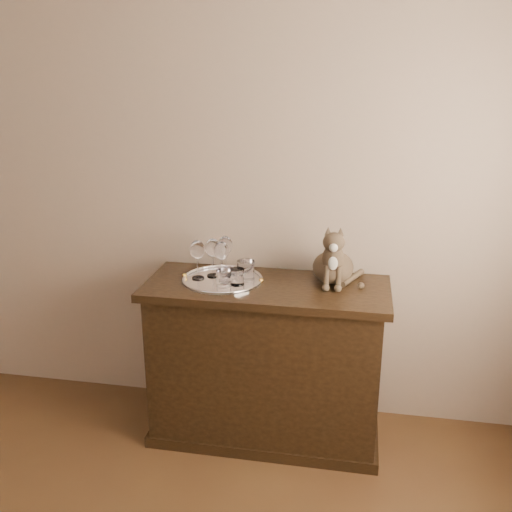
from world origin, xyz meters
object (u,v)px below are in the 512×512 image
Objects in this scene: sideboard at (266,362)px; wine_glass_c at (198,259)px; tumbler_b at (224,278)px; tumbler_a at (237,277)px; tray at (223,281)px; wine_glass_b at (225,255)px; tumbler_c at (246,270)px; cat at (334,252)px; wine_glass_a at (213,257)px; wine_glass_d at (222,261)px.

sideboard is 0.64m from wine_glass_c.
wine_glass_c is 0.18m from tumbler_b.
tumbler_a is at bearing -13.25° from wine_glass_c.
tray is 0.14m from wine_glass_b.
tumbler_c is at bearing 50.76° from tumbler_b.
sideboard is 14.87× the size of tumbler_b.
tumbler_a is (0.09, -0.05, 0.04)m from tray.
tumbler_c is at bearing -172.85° from cat.
wine_glass_a reaches higher than tumbler_b.
wine_glass_a is 2.01× the size of tumbler_c.
wine_glass_a is 1.00× the size of wine_glass_d.
wine_glass_b reaches higher than tumbler_b.
cat is at bearing 7.95° from wine_glass_c.
tumbler_b is at bearing -79.25° from wine_glass_b.
tray is 0.13m from tumbler_c.
tumbler_b is at bearing -129.24° from tumbler_c.
wine_glass_b reaches higher than wine_glass_d.
sideboard is 0.58m from wine_glass_d.
wine_glass_b is 1.01× the size of wine_glass_c.
tumbler_c is (0.12, -0.07, -0.05)m from wine_glass_b.
wine_glass_d is at bearing 176.94° from sideboard.
sideboard is at bearing -3.06° from wine_glass_d.
tumbler_a reaches higher than sideboard.
wine_glass_d is (0.00, -0.09, -0.00)m from wine_glass_b.
wine_glass_a is 0.08m from wine_glass_c.
tumbler_b is (0.03, -0.17, -0.06)m from wine_glass_b.
wine_glass_a is at bearing -177.39° from cat.
tumbler_a is 0.08m from tumbler_c.
wine_glass_c is at bearing -142.44° from wine_glass_b.
sideboard is at bearing -0.98° from wine_glass_c.
tumbler_c is 0.32× the size of cat.
tumbler_b is at bearing -27.60° from wine_glass_c.
wine_glass_a is at bearing 146.38° from tumbler_a.
cat is at bearing 9.06° from wine_glass_d.
tumbler_c is (0.03, 0.08, 0.01)m from tumbler_a.
tumbler_b is (0.09, -0.13, -0.06)m from wine_glass_a.
cat reaches higher than wine_glass_a.
tumbler_a and tumbler_b have the same top height.
cat reaches higher than wine_glass_c.
wine_glass_d is 2.44× the size of tumbler_a.
tumbler_b reaches higher than sideboard.
cat reaches higher than tumbler_b.
tumbler_c is (0.09, 0.11, 0.01)m from tumbler_b.
wine_glass_b is at bearing 151.16° from tumbler_c.
wine_glass_c is at bearing 179.02° from sideboard.
sideboard is 14.90× the size of tumbler_a.
tumbler_b is at bearing -163.12° from cat.
wine_glass_a is 0.07m from wine_glass_d.
tray is at bearing 149.95° from tumbler_a.
tray is 4.09× the size of tumbler_c.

